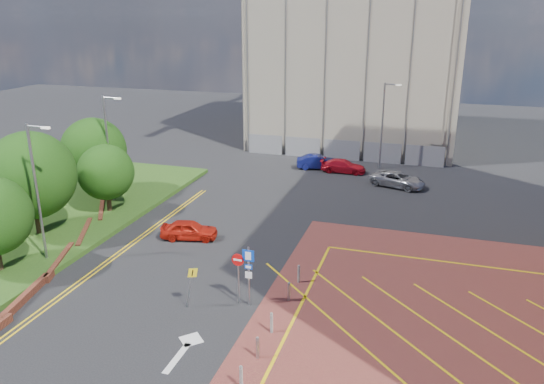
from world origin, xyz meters
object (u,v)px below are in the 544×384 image
at_px(car_red_back, 343,166).
at_px(lamp_back, 383,123).
at_px(car_silver_back, 398,179).
at_px(lamp_left_far, 109,145).
at_px(car_red_left, 189,230).
at_px(car_blue_back, 318,162).
at_px(tree_b, 31,175).
at_px(tree_c, 106,172).
at_px(tree_d, 94,150).
at_px(sign_cluster, 245,270).
at_px(lamp_left_near, 37,188).
at_px(warning_sign, 191,283).

bearing_deg(car_red_back, lamp_back, -53.70).
xyz_separation_m(lamp_back, car_silver_back, (1.98, -5.20, -3.72)).
relative_size(lamp_left_far, car_red_left, 2.18).
relative_size(car_blue_back, car_red_back, 0.97).
relative_size(tree_b, tree_c, 1.38).
distance_m(car_red_left, car_blue_back, 19.03).
relative_size(tree_d, lamp_back, 0.76).
distance_m(tree_c, tree_d, 4.30).
relative_size(lamp_back, car_red_left, 2.18).
xyz_separation_m(tree_d, sign_cluster, (16.80, -12.02, -1.92)).
relative_size(tree_b, car_silver_back, 1.47).
relative_size(lamp_left_near, lamp_back, 1.00).
bearing_deg(car_blue_back, car_silver_back, -129.61).
height_order(warning_sign, car_red_left, warning_sign).
distance_m(car_blue_back, car_red_back, 2.54).
xyz_separation_m(tree_b, car_red_back, (16.45, 20.66, -3.64)).
bearing_deg(car_silver_back, warning_sign, 177.07).
relative_size(tree_b, lamp_back, 0.84).
height_order(lamp_left_far, car_red_left, lamp_left_far).
height_order(warning_sign, car_silver_back, warning_sign).
height_order(sign_cluster, car_red_back, sign_cluster).
bearing_deg(car_red_back, warning_sign, 172.73).
distance_m(lamp_left_far, car_blue_back, 19.56).
bearing_deg(lamp_back, lamp_left_far, -139.14).
xyz_separation_m(tree_b, lamp_left_near, (3.08, -3.00, 0.42)).
bearing_deg(lamp_left_far, lamp_back, 40.86).
distance_m(lamp_left_near, car_red_left, 9.47).
height_order(tree_d, lamp_back, lamp_back).
bearing_deg(tree_c, car_red_left, -17.30).
distance_m(sign_cluster, car_red_left, 9.27).
bearing_deg(lamp_back, tree_d, -143.91).
bearing_deg(lamp_back, car_silver_back, -69.10).
bearing_deg(warning_sign, tree_d, 137.60).
bearing_deg(car_silver_back, lamp_left_near, 155.08).
xyz_separation_m(lamp_left_far, car_blue_back, (12.88, 14.16, -4.00)).
relative_size(tree_d, warning_sign, 2.70).
bearing_deg(sign_cluster, car_red_back, 88.48).
relative_size(lamp_left_near, warning_sign, 3.55).
height_order(tree_c, lamp_left_near, lamp_left_near).
xyz_separation_m(car_red_back, car_silver_back, (5.11, -2.85, 0.04)).
xyz_separation_m(lamp_back, warning_sign, (-6.20, -28.13, -2.93)).
xyz_separation_m(tree_d, car_silver_back, (22.56, 9.80, -3.23)).
bearing_deg(tree_d, car_red_back, 35.96).
relative_size(car_red_left, car_blue_back, 0.92).
height_order(lamp_left_far, sign_cluster, lamp_left_far).
bearing_deg(sign_cluster, car_red_left, 133.28).
relative_size(sign_cluster, warning_sign, 1.42).
bearing_deg(car_red_left, warning_sign, -167.44).
distance_m(tree_d, sign_cluster, 20.74).
height_order(lamp_back, warning_sign, lamp_back).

